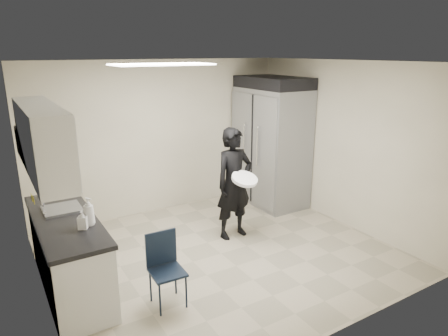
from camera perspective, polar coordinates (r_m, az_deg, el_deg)
floor at (r=5.72m, az=-0.44°, el=-12.12°), size 4.50×4.50×0.00m
ceiling at (r=5.02m, az=-0.50°, el=14.92°), size 4.50×4.50×0.00m
back_wall at (r=6.97m, az=-8.96°, el=4.36°), size 4.50×0.00×4.50m
left_wall at (r=4.56m, az=-25.61°, el=-3.57°), size 0.00×4.00×4.00m
right_wall at (r=6.63m, az=16.51°, el=3.26°), size 0.00×4.00×4.00m
ceiling_panel at (r=5.11m, az=-8.87°, el=14.42°), size 1.20×0.60×0.02m
lower_counter at (r=5.10m, az=-21.26°, el=-11.60°), size 0.60×1.90×0.86m
countertop at (r=4.92m, az=-21.80°, el=-6.89°), size 0.64×1.95×0.05m
sink at (r=5.15m, az=-22.06°, el=-6.02°), size 0.42×0.40×0.14m
faucet at (r=5.08m, az=-24.46°, el=-4.81°), size 0.02×0.02×0.24m
upper_cabinets at (r=4.63m, az=-24.55°, el=3.63°), size 0.35×1.80×0.75m
towel_dispenser at (r=5.79m, az=-26.45°, el=3.62°), size 0.22×0.30×0.35m
notice_sticker_left at (r=4.68m, az=-25.55°, el=-4.12°), size 0.00×0.12×0.07m
notice_sticker_right at (r=4.88m, az=-25.77°, el=-3.83°), size 0.00×0.12×0.07m
commercial_fridge at (r=7.31m, az=6.76°, el=3.01°), size 0.80×1.35×2.10m
fridge_compressor at (r=7.13m, az=7.07°, el=12.03°), size 0.80×1.35×0.20m
folding_chair at (r=4.55m, az=-8.09°, el=-14.55°), size 0.37×0.37×0.80m
man_tuxedo at (r=5.92m, az=1.45°, el=-2.24°), size 0.64×0.45×1.68m
bucket_lid at (r=5.69m, az=2.95°, el=-1.56°), size 0.40×0.40×0.05m
soap_bottle_a at (r=4.56m, az=-18.77°, el=-5.91°), size 0.16×0.16×0.31m
soap_bottle_b at (r=4.52m, az=-19.56°, el=-6.96°), size 0.12×0.13×0.21m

